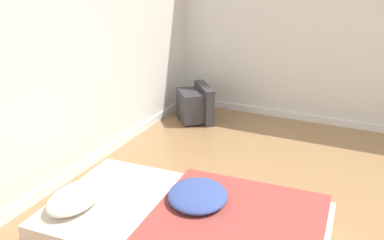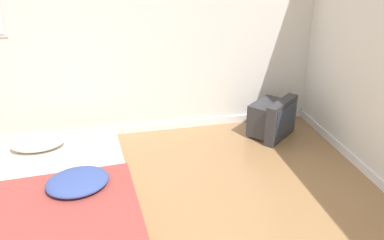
# 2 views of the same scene
# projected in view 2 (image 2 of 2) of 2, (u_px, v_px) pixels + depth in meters

# --- Properties ---
(wall_back) EXTENTS (7.71, 0.08, 2.60)m
(wall_back) POSITION_uv_depth(u_px,v_px,m) (74.00, 24.00, 4.40)
(wall_back) COLOR silver
(wall_back) RESTS_ON ground_plane
(mattress_bed) EXTENTS (1.28, 2.12, 0.36)m
(mattress_bed) POSITION_uv_depth(u_px,v_px,m) (62.00, 199.00, 3.59)
(mattress_bed) COLOR beige
(mattress_bed) RESTS_ON ground_plane
(crt_tv) EXTENTS (0.62, 0.61, 0.46)m
(crt_tv) POSITION_uv_depth(u_px,v_px,m) (272.00, 118.00, 4.86)
(crt_tv) COLOR #333338
(crt_tv) RESTS_ON ground_plane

